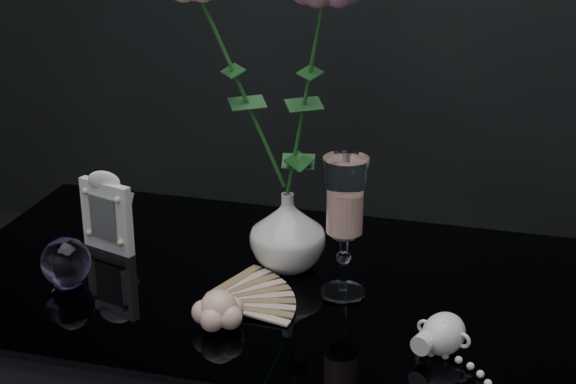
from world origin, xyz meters
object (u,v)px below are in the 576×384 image
(paperweight, at_px, (66,262))
(vase, at_px, (287,231))
(loose_rose, at_px, (219,309))
(wine_glass, at_px, (344,228))
(picture_frame, at_px, (106,211))
(pearl_jar, at_px, (444,332))

(paperweight, bearing_deg, vase, 25.36)
(vase, height_order, paperweight, vase)
(loose_rose, bearing_deg, paperweight, -168.65)
(vase, relative_size, paperweight, 1.65)
(wine_glass, relative_size, picture_frame, 1.55)
(vase, relative_size, picture_frame, 0.89)
(vase, bearing_deg, paperweight, -154.64)
(vase, xyz_separation_m, paperweight, (-0.31, -0.15, -0.02))
(picture_frame, distance_m, paperweight, 0.14)
(picture_frame, relative_size, pearl_jar, 0.70)
(paperweight, bearing_deg, pearl_jar, -3.84)
(loose_rose, distance_m, pearl_jar, 0.31)
(loose_rose, xyz_separation_m, pearl_jar, (0.31, 0.02, 0.00))
(vase, xyz_separation_m, pearl_jar, (0.27, -0.19, -0.03))
(picture_frame, relative_size, loose_rose, 0.86)
(vase, relative_size, loose_rose, 0.77)
(wine_glass, bearing_deg, paperweight, -168.96)
(paperweight, distance_m, pearl_jar, 0.58)
(paperweight, relative_size, loose_rose, 0.47)
(wine_glass, distance_m, picture_frame, 0.42)
(vase, distance_m, picture_frame, 0.31)
(paperweight, height_order, pearl_jar, paperweight)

